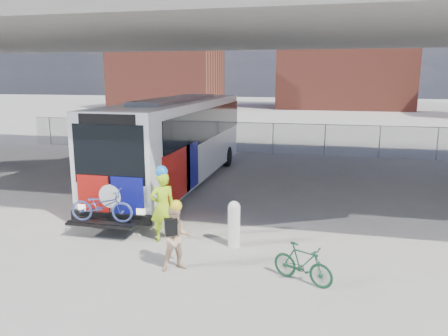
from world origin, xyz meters
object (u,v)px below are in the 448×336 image
(bus, at_px, (178,135))
(bike_parked, at_px, (303,264))
(bollard, at_px, (234,222))
(cyclist_tan, at_px, (177,237))
(cyclist_hivis, at_px, (163,205))

(bus, xyz_separation_m, bike_parked, (5.73, -8.04, -1.66))
(bollard, relative_size, bike_parked, 0.86)
(bollard, relative_size, cyclist_tan, 0.73)
(bike_parked, bearing_deg, cyclist_tan, 116.77)
(cyclist_hivis, bearing_deg, bollard, 142.12)
(bus, xyz_separation_m, cyclist_hivis, (1.74, -6.32, -1.07))
(bus, height_order, bike_parked, bus)
(bike_parked, bearing_deg, bollard, 74.41)
(cyclist_hivis, height_order, bike_parked, cyclist_hivis)
(bike_parked, bearing_deg, bus, 61.36)
(bollard, distance_m, cyclist_hivis, 2.08)
(bus, height_order, cyclist_hivis, bus)
(bollard, bearing_deg, bus, 120.94)
(bus, bearing_deg, cyclist_tan, -71.01)
(cyclist_tan, relative_size, bike_parked, 1.17)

